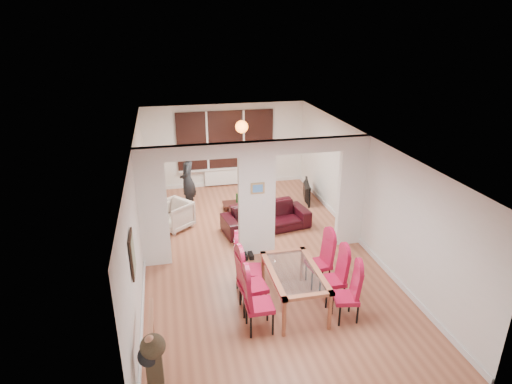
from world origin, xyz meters
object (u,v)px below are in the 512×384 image
object	(u,v)px
dining_chair_la	(259,301)
dining_chair_lc	(249,266)
sofa	(266,217)
person	(188,180)
television	(304,192)
bowl	(245,201)
dining_chair_rb	(333,277)
coffee_table	(240,206)
dining_chair_rc	(318,261)
dining_chair_lb	(253,282)
dining_table	(294,288)
armchair	(174,215)
bottle	(237,198)
dining_chair_ra	(346,294)

from	to	relation	value
dining_chair_la	dining_chair_lc	world-z (taller)	dining_chair_lc
sofa	person	distance (m)	2.51
television	bowl	xyz separation A→B (m)	(-1.78, -0.19, -0.05)
dining_chair_rb	coffee_table	size ratio (longest dim) A/B	1.10
television	person	bearing A→B (deg)	100.88
dining_chair_rc	sofa	xyz separation A→B (m)	(-0.41, 2.63, -0.22)
dining_chair_la	dining_chair_lb	bearing A→B (deg)	90.47
dining_chair_rb	person	world-z (taller)	person
dining_chair_lb	dining_chair_lc	xyz separation A→B (m)	(0.04, 0.52, -0.00)
dining_table	dining_chair_rc	world-z (taller)	dining_chair_rc
armchair	bottle	world-z (taller)	armchair
dining_chair_lc	sofa	world-z (taller)	dining_chair_lc
dining_chair_rb	person	bearing A→B (deg)	115.18
dining_chair_rb	dining_chair_lc	bearing A→B (deg)	158.11
dining_chair_ra	dining_chair_rc	xyz separation A→B (m)	(-0.10, 1.12, 0.03)
dining_chair_lc	sofa	size ratio (longest dim) A/B	0.54
bowl	dining_chair_ra	bearing A→B (deg)	-81.23
dining_chair_lb	dining_chair_rc	size ratio (longest dim) A/B	1.10
dining_chair_la	armchair	distance (m)	4.42
dining_chair_lc	dining_chair_ra	distance (m)	1.86
bottle	bowl	xyz separation A→B (m)	(0.22, -0.01, -0.11)
person	bowl	world-z (taller)	person
armchair	person	distance (m)	1.30
dining_chair_rb	television	xyz separation A→B (m)	(1.03, 4.74, -0.23)
dining_table	dining_chair_la	xyz separation A→B (m)	(-0.76, -0.50, 0.19)
sofa	coffee_table	distance (m)	1.39
bottle	dining_chair_rc	bearing A→B (deg)	-77.11
dining_chair_rb	person	size ratio (longest dim) A/B	0.60
person	coffee_table	bearing A→B (deg)	82.95
dining_chair_lb	dining_chair_ra	size ratio (longest dim) A/B	1.15
dining_chair_rb	dining_chair_la	bearing A→B (deg)	-162.13
dining_table	dining_chair_lb	bearing A→B (deg)	176.85
dining_chair_rc	armchair	xyz separation A→B (m)	(-2.67, 3.17, -0.18)
dining_table	dining_chair_ra	distance (m)	0.95
dining_chair_lb	television	world-z (taller)	dining_chair_lb
person	television	size ratio (longest dim) A/B	1.69
dining_chair_la	person	world-z (taller)	person
dining_chair_rb	dining_chair_lb	bearing A→B (deg)	177.67
person	dining_chair_ra	bearing A→B (deg)	29.91
sofa	person	bearing A→B (deg)	128.19
dining_table	dining_chair_la	size ratio (longest dim) A/B	1.41
armchair	television	size ratio (longest dim) A/B	0.76
sofa	television	bearing A→B (deg)	35.88
person	sofa	bearing A→B (deg)	54.25
dining_chair_ra	coffee_table	world-z (taller)	dining_chair_ra
dining_chair_lb	coffee_table	bearing A→B (deg)	76.43
sofa	television	size ratio (longest dim) A/B	2.11
dining_chair_ra	dining_chair_lb	bearing A→B (deg)	169.43
bowl	dining_chair_lb	bearing A→B (deg)	-99.37
sofa	dining_chair_la	bearing A→B (deg)	-114.77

